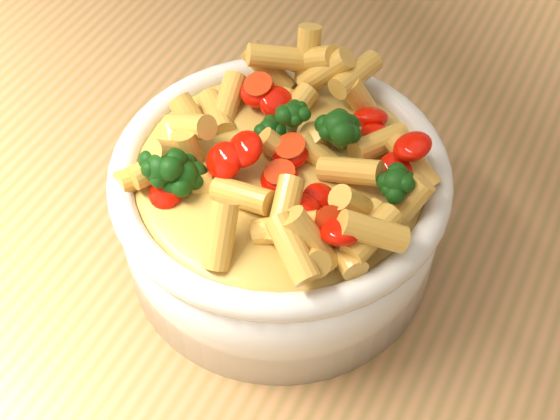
% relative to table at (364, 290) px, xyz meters
% --- Properties ---
extents(table, '(1.20, 0.80, 0.90)m').
position_rel_table_xyz_m(table, '(0.00, 0.00, 0.00)').
color(table, '#B77D4E').
rests_on(table, ground).
extents(serving_bowl, '(0.23, 0.23, 0.10)m').
position_rel_table_xyz_m(serving_bowl, '(-0.05, -0.06, 0.15)').
color(serving_bowl, white).
rests_on(serving_bowl, table).
extents(pasta_salad, '(0.18, 0.18, 0.04)m').
position_rel_table_xyz_m(pasta_salad, '(-0.05, -0.06, 0.21)').
color(pasta_salad, gold).
rests_on(pasta_salad, serving_bowl).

